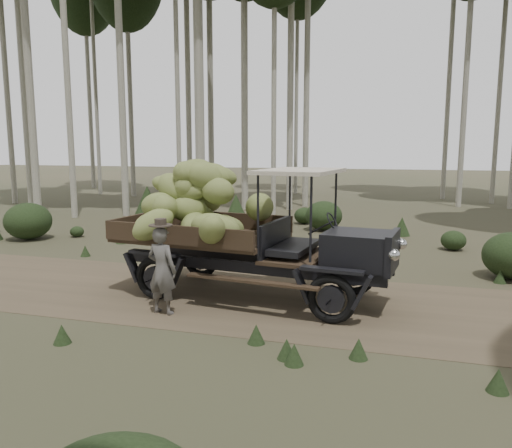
% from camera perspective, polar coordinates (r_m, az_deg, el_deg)
% --- Properties ---
extents(ground, '(120.00, 120.00, 0.00)m').
position_cam_1_polar(ground, '(10.09, -4.63, -8.17)').
color(ground, '#473D2B').
rests_on(ground, ground).
extents(dirt_track, '(70.00, 4.00, 0.01)m').
position_cam_1_polar(dirt_track, '(10.08, -4.63, -8.15)').
color(dirt_track, brown).
rests_on(dirt_track, ground).
extents(banana_truck, '(5.72, 2.90, 2.79)m').
position_cam_1_polar(banana_truck, '(9.80, -4.13, 1.11)').
color(banana_truck, black).
rests_on(banana_truck, ground).
extents(farmer, '(0.63, 0.49, 1.71)m').
position_cam_1_polar(farmer, '(8.96, -10.70, -5.11)').
color(farmer, '#53504C').
rests_on(farmer, ground).
extents(undergrowth, '(22.95, 22.55, 1.30)m').
position_cam_1_polar(undergrowth, '(13.55, -5.50, -1.44)').
color(undergrowth, '#233319').
rests_on(undergrowth, ground).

